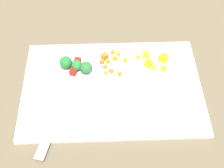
% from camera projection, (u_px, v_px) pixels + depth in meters
% --- Properties ---
extents(ground_plane, '(4.00, 4.00, 0.00)m').
position_uv_depth(ground_plane, '(112.00, 88.00, 0.93)').
color(ground_plane, brown).
extents(cutting_board, '(0.53, 0.35, 0.01)m').
position_uv_depth(cutting_board, '(112.00, 87.00, 0.92)').
color(cutting_board, white).
rests_on(cutting_board, ground_plane).
extents(prep_bowl, '(0.09, 0.09, 0.03)m').
position_uv_depth(prep_bowl, '(145.00, 92.00, 0.88)').
color(prep_bowl, white).
rests_on(prep_bowl, cutting_board).
extents(chef_knife, '(0.11, 0.34, 0.02)m').
position_uv_depth(chef_knife, '(67.00, 88.00, 0.91)').
color(chef_knife, silver).
rests_on(chef_knife, cutting_board).
extents(carrot_dice_0, '(0.02, 0.02, 0.01)m').
position_uv_depth(carrot_dice_0, '(115.00, 58.00, 0.98)').
color(carrot_dice_0, orange).
rests_on(carrot_dice_0, cutting_board).
extents(carrot_dice_1, '(0.03, 0.03, 0.02)m').
position_uv_depth(carrot_dice_1, '(104.00, 56.00, 0.98)').
color(carrot_dice_1, orange).
rests_on(carrot_dice_1, cutting_board).
extents(carrot_dice_2, '(0.01, 0.02, 0.01)m').
position_uv_depth(carrot_dice_2, '(113.00, 52.00, 0.99)').
color(carrot_dice_2, orange).
rests_on(carrot_dice_2, cutting_board).
extents(carrot_dice_3, '(0.02, 0.02, 0.01)m').
position_uv_depth(carrot_dice_3, '(108.00, 61.00, 0.97)').
color(carrot_dice_3, orange).
rests_on(carrot_dice_3, cutting_board).
extents(carrot_dice_4, '(0.02, 0.02, 0.01)m').
position_uv_depth(carrot_dice_4, '(105.00, 67.00, 0.96)').
color(carrot_dice_4, orange).
rests_on(carrot_dice_4, cutting_board).
extents(carrot_dice_5, '(0.02, 0.01, 0.01)m').
position_uv_depth(carrot_dice_5, '(106.00, 72.00, 0.94)').
color(carrot_dice_5, orange).
rests_on(carrot_dice_5, cutting_board).
extents(carrot_dice_6, '(0.01, 0.01, 0.01)m').
position_uv_depth(carrot_dice_6, '(118.00, 54.00, 0.99)').
color(carrot_dice_6, orange).
rests_on(carrot_dice_6, cutting_board).
extents(carrot_dice_7, '(0.02, 0.02, 0.01)m').
position_uv_depth(carrot_dice_7, '(111.00, 71.00, 0.95)').
color(carrot_dice_7, orange).
rests_on(carrot_dice_7, cutting_board).
extents(carrot_dice_8, '(0.01, 0.01, 0.01)m').
position_uv_depth(carrot_dice_8, '(125.00, 60.00, 0.97)').
color(carrot_dice_8, orange).
rests_on(carrot_dice_8, cutting_board).
extents(carrot_dice_9, '(0.02, 0.02, 0.01)m').
position_uv_depth(carrot_dice_9, '(120.00, 74.00, 0.94)').
color(carrot_dice_9, orange).
rests_on(carrot_dice_9, cutting_board).
extents(carrot_dice_10, '(0.02, 0.02, 0.01)m').
position_uv_depth(carrot_dice_10, '(102.00, 62.00, 0.97)').
color(carrot_dice_10, orange).
rests_on(carrot_dice_10, cutting_board).
extents(pepper_dice_0, '(0.03, 0.03, 0.02)m').
position_uv_depth(pepper_dice_0, '(149.00, 64.00, 0.96)').
color(pepper_dice_0, yellow).
rests_on(pepper_dice_0, cutting_board).
extents(pepper_dice_1, '(0.01, 0.01, 0.01)m').
position_uv_depth(pepper_dice_1, '(138.00, 57.00, 0.98)').
color(pepper_dice_1, yellow).
rests_on(pepper_dice_1, cutting_board).
extents(pepper_dice_2, '(0.02, 0.02, 0.02)m').
position_uv_depth(pepper_dice_2, '(146.00, 55.00, 0.98)').
color(pepper_dice_2, yellow).
rests_on(pepper_dice_2, cutting_board).
extents(pepper_dice_3, '(0.02, 0.02, 0.01)m').
position_uv_depth(pepper_dice_3, '(154.00, 68.00, 0.95)').
color(pepper_dice_3, yellow).
rests_on(pepper_dice_3, cutting_board).
extents(pepper_dice_4, '(0.03, 0.03, 0.02)m').
position_uv_depth(pepper_dice_4, '(163.00, 58.00, 0.97)').
color(pepper_dice_4, yellow).
rests_on(pepper_dice_4, cutting_board).
extents(pepper_dice_5, '(0.02, 0.02, 0.01)m').
position_uv_depth(pepper_dice_5, '(164.00, 69.00, 0.95)').
color(pepper_dice_5, yellow).
rests_on(pepper_dice_5, cutting_board).
extents(broccoli_floret_0, '(0.03, 0.03, 0.04)m').
position_uv_depth(broccoli_floret_0, '(77.00, 65.00, 0.94)').
color(broccoli_floret_0, '#90BF5F').
rests_on(broccoli_floret_0, cutting_board).
extents(broccoli_floret_1, '(0.04, 0.04, 0.04)m').
position_uv_depth(broccoli_floret_1, '(86.00, 68.00, 0.94)').
color(broccoli_floret_1, '#84AD55').
rests_on(broccoli_floret_1, cutting_board).
extents(broccoli_floret_2, '(0.04, 0.04, 0.04)m').
position_uv_depth(broccoli_floret_2, '(66.00, 62.00, 0.94)').
color(broccoli_floret_2, '#92C060').
rests_on(broccoli_floret_2, cutting_board).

